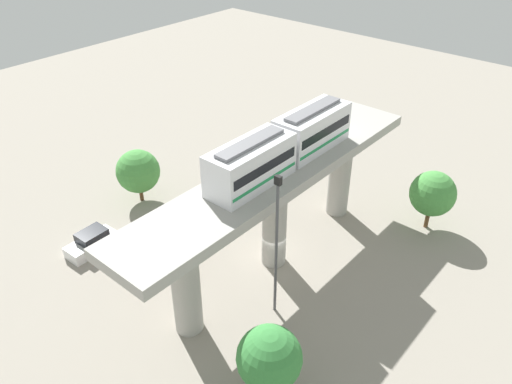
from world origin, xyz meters
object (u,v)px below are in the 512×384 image
train (283,146)px  tree_mid_lot (433,194)px  parked_car_white (92,242)px  tree_near_viaduct (269,358)px  tree_far_corner (138,171)px  parked_car_black (267,178)px  signal_post (276,242)px  parked_car_red (172,244)px

train → tree_mid_lot: (7.23, 11.39, -6.59)m
parked_car_white → tree_near_viaduct: tree_near_viaduct is taller
tree_near_viaduct → tree_mid_lot: (-0.23, 21.87, 0.15)m
tree_near_viaduct → tree_far_corner: bearing=159.3°
train → tree_near_viaduct: train is taller
parked_car_black → train: bearing=-57.3°
train → signal_post: 7.12m
tree_mid_lot → parked_car_white: bearing=-133.0°
parked_car_white → tree_far_corner: size_ratio=0.83×
tree_near_viaduct → tree_far_corner: (-22.37, 8.45, -0.16)m
parked_car_red → parked_car_black: 13.01m
tree_mid_lot → tree_far_corner: 25.90m
parked_car_white → tree_mid_lot: 28.46m
signal_post → tree_mid_lot: bearing=76.7°
parked_car_white → parked_car_black: same height
parked_car_red → signal_post: signal_post is taller
parked_car_red → signal_post: bearing=-3.9°
tree_mid_lot → signal_post: size_ratio=0.48×
parked_car_black → signal_post: 17.60m
train → tree_near_viaduct: 14.52m
parked_car_red → signal_post: (10.40, 0.40, 5.32)m
parked_car_red → tree_near_viaduct: 15.58m
tree_near_viaduct → signal_post: size_ratio=0.47×
parked_car_black → signal_post: signal_post is taller
signal_post → tree_near_viaduct: bearing=-54.2°
parked_car_black → tree_mid_lot: size_ratio=0.84×
parked_car_white → tree_far_corner: (-2.81, 7.29, 2.36)m
parked_car_black → signal_post: size_ratio=0.40×
train → parked_car_white: bearing=-142.4°
parked_car_white → tree_mid_lot: bearing=44.9°
train → parked_car_white: size_ratio=3.18×
parked_car_black → signal_post: bearing=-60.7°
train → signal_post: train is taller
train → tree_mid_lot: 15.02m
parked_car_red → tree_mid_lot: size_ratio=0.82×
tree_near_viaduct → tree_mid_lot: tree_mid_lot is taller
train → signal_post: (3.40, -4.85, -3.94)m
tree_far_corner → signal_post: 18.77m
parked_car_black → tree_far_corner: bearing=-138.6°
train → tree_near_viaduct: (7.46, -10.47, -6.74)m
train → parked_car_black: (-7.69, 7.74, -9.26)m
tree_near_viaduct → tree_mid_lot: bearing=90.6°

